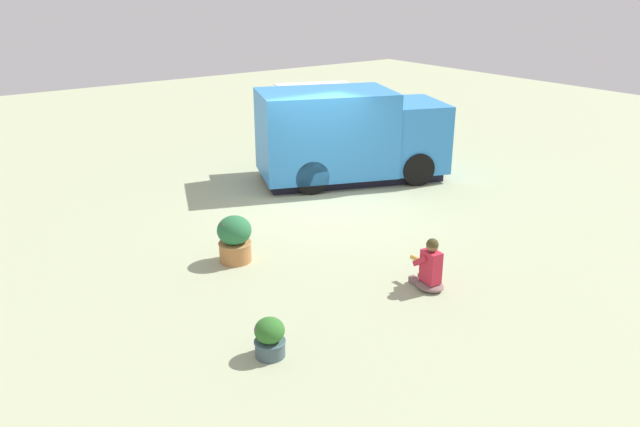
{
  "coord_description": "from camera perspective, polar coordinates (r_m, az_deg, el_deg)",
  "views": [
    {
      "loc": [
        8.16,
        10.88,
        4.9
      ],
      "look_at": [
        1.76,
        2.11,
        0.79
      ],
      "focal_mm": 34.82,
      "sensor_mm": 36.0,
      "label": 1
    }
  ],
  "objects": [
    {
      "name": "food_truck",
      "position": [
        15.96,
        2.64,
        7.03
      ],
      "size": [
        5.11,
        3.92,
        2.32
      ],
      "color": "#3287DB",
      "rests_on": "ground_plane"
    },
    {
      "name": "ground_plane",
      "position": [
        14.45,
        0.69,
        0.93
      ],
      "size": [
        40.0,
        40.0,
        0.0
      ],
      "primitive_type": "plane",
      "color": "#A5AF88"
    },
    {
      "name": "planter_flowering_far",
      "position": [
        11.47,
        -7.85,
        -2.29
      ],
      "size": [
        0.63,
        0.63,
        0.88
      ],
      "color": "#B17340",
      "rests_on": "ground_plane"
    },
    {
      "name": "planter_flowering_near",
      "position": [
        8.71,
        -4.65,
        -11.3
      ],
      "size": [
        0.45,
        0.45,
        0.58
      ],
      "color": "#44585E",
      "rests_on": "ground_plane"
    },
    {
      "name": "person_customer",
      "position": [
        10.57,
        10.02,
        -5.06
      ],
      "size": [
        0.49,
        0.77,
        0.92
      ],
      "color": "#7A5B5A",
      "rests_on": "ground_plane"
    }
  ]
}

